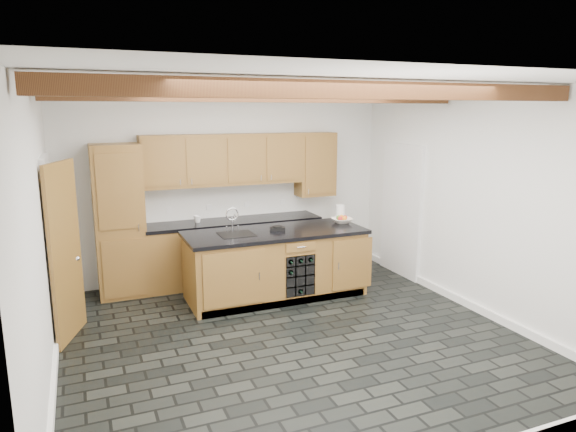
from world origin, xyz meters
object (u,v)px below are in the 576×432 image
island (276,264)px  fruit_bowl (342,220)px  kitchen_scale (277,228)px  paper_towel (340,213)px

island → fruit_bowl: (1.07, 0.12, 0.50)m
kitchen_scale → fruit_bowl: fruit_bowl is taller
island → fruit_bowl: 1.19m
kitchen_scale → paper_towel: bearing=27.5°
island → kitchen_scale: bearing=38.8°
island → fruit_bowl: fruit_bowl is taller
kitchen_scale → fruit_bowl: size_ratio=0.77×
kitchen_scale → fruit_bowl: 1.05m
fruit_bowl → kitchen_scale: bearing=-174.8°
island → kitchen_scale: 0.50m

